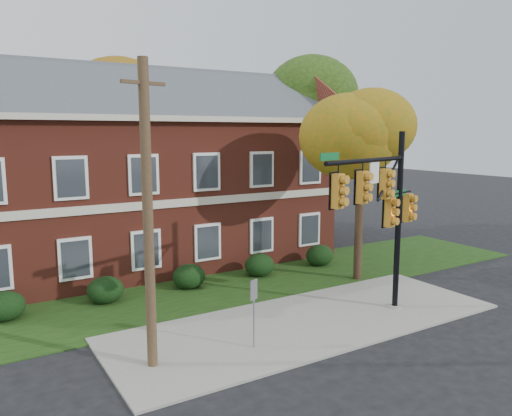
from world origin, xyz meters
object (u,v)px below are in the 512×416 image
tree_near_right (368,129)px  sign_post (254,303)px  hedge_right (259,265)px  hedge_left (105,290)px  hedge_center (189,276)px  apartment_building (144,164)px  hedge_far_left (4,306)px  tree_far_rear (122,96)px  utility_pole (148,217)px  tree_right_rear (315,107)px  hedge_far_right (320,255)px  traffic_signal (383,204)px

tree_near_right → sign_post: tree_near_right is taller
sign_post → hedge_right: bearing=33.3°
hedge_left → hedge_center: same height
apartment_building → hedge_far_left: bearing=-143.1°
hedge_center → tree_far_rear: size_ratio=0.12×
tree_near_right → utility_pole: (-11.02, -3.24, -2.37)m
tree_right_rear → sign_post: size_ratio=4.83×
hedge_right → tree_right_rear: (7.81, 6.11, 7.60)m
hedge_left → tree_near_right: bearing=-14.8°
hedge_far_right → hedge_left: bearing=180.0°
apartment_building → tree_right_rear: 11.77m
apartment_building → utility_pole: 11.97m
apartment_building → hedge_center: 6.89m
hedge_far_left → sign_post: 9.10m
hedge_left → utility_pole: utility_pole is taller
hedge_center → apartment_building: bearing=90.0°
hedge_far_right → utility_pole: utility_pole is taller
hedge_center → utility_pole: (-3.80, -6.08, 3.77)m
hedge_right → hedge_far_right: (3.50, 0.00, 0.00)m
apartment_building → hedge_right: (3.50, -5.25, -4.46)m
hedge_center → sign_post: bearing=-96.7°
hedge_right → tree_near_right: size_ratio=0.16×
hedge_right → hedge_center: bearing=180.0°
hedge_center → hedge_far_right: 7.00m
hedge_far_left → hedge_far_right: same height
utility_pole → hedge_far_right: bearing=15.2°
hedge_right → utility_pole: (-7.30, -6.08, 3.77)m
hedge_right → tree_right_rear: size_ratio=0.13×
hedge_left → hedge_far_right: size_ratio=1.00×
apartment_building → utility_pole: size_ratio=2.22×
tree_right_rear → traffic_signal: (-6.90, -12.73, -4.04)m
apartment_building → hedge_right: 7.73m
apartment_building → utility_pole: apartment_building is taller
tree_near_right → traffic_signal: bearing=-126.5°
apartment_building → sign_post: 12.35m
hedge_center → tree_far_rear: bearing=84.1°
hedge_far_right → tree_near_right: bearing=-85.5°
tree_far_rear → tree_right_rear: bearing=-35.0°
tree_near_right → tree_far_rear: bearing=110.3°
tree_right_rear → sign_post: 18.73m
apartment_building → hedge_far_left: size_ratio=13.43×
hedge_left → tree_right_rear: size_ratio=0.13×
hedge_far_left → hedge_center: size_ratio=1.00×
hedge_left → sign_post: sign_post is taller
hedge_far_left → tree_near_right: tree_near_right is taller
hedge_left → tree_near_right: 12.68m
tree_near_right → hedge_far_right: bearing=94.5°
hedge_far_right → traffic_signal: bearing=-111.3°
hedge_center → tree_near_right: tree_near_right is taller
apartment_building → hedge_left: apartment_building is taller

